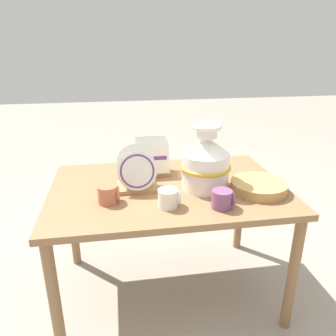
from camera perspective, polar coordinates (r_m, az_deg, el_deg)
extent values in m
plane|color=gray|center=(2.22, 0.00, -20.37)|extent=(14.00, 14.00, 0.00)
cube|color=olive|center=(1.83, 0.00, -3.72)|extent=(1.29, 0.86, 0.03)
cylinder|color=olive|center=(1.73, -19.12, -21.20)|extent=(0.06, 0.06, 0.68)
cylinder|color=olive|center=(1.90, 20.89, -16.99)|extent=(0.06, 0.06, 0.68)
cylinder|color=olive|center=(2.33, -16.30, -8.68)|extent=(0.06, 0.06, 0.68)
cylinder|color=olive|center=(2.47, 12.43, -6.60)|extent=(0.06, 0.06, 0.68)
cylinder|color=white|center=(1.78, 6.50, -0.50)|extent=(0.25, 0.25, 0.20)
cone|color=white|center=(1.73, 6.70, 3.92)|extent=(0.25, 0.25, 0.09)
cylinder|color=white|center=(1.71, 6.81, 6.27)|extent=(0.11, 0.11, 0.06)
torus|color=white|center=(1.70, 6.85, 7.21)|extent=(0.16, 0.16, 0.02)
torus|color=gold|center=(1.77, 6.54, 0.22)|extent=(0.28, 0.28, 0.02)
cube|color=tan|center=(1.80, -5.41, -3.20)|extent=(0.21, 0.15, 0.02)
cylinder|color=tan|center=(1.84, -7.92, -1.14)|extent=(0.01, 0.01, 0.08)
cylinder|color=tan|center=(1.85, -3.29, -0.86)|extent=(0.01, 0.01, 0.08)
cylinder|color=white|center=(1.70, -5.38, -0.56)|extent=(0.21, 0.05, 0.20)
torus|color=#5B3375|center=(1.69, -5.38, -0.57)|extent=(0.18, 0.05, 0.18)
cylinder|color=white|center=(1.73, -5.46, -0.15)|extent=(0.21, 0.05, 0.20)
cylinder|color=white|center=(1.76, -5.54, 0.24)|extent=(0.21, 0.05, 0.20)
cylinder|color=white|center=(1.79, -5.61, 0.62)|extent=(0.21, 0.05, 0.20)
cylinder|color=white|center=(1.82, -5.69, 0.99)|extent=(0.21, 0.05, 0.20)
cube|color=tan|center=(2.01, -2.77, -0.53)|extent=(0.21, 0.15, 0.02)
cylinder|color=tan|center=(2.04, -5.07, 1.28)|extent=(0.01, 0.01, 0.08)
cylinder|color=tan|center=(2.05, -0.92, 1.51)|extent=(0.01, 0.01, 0.08)
cube|color=white|center=(1.91, -2.59, 1.70)|extent=(0.19, 0.05, 0.18)
cube|color=white|center=(1.94, -2.71, 2.02)|extent=(0.19, 0.05, 0.18)
cube|color=white|center=(1.97, -2.82, 2.34)|extent=(0.19, 0.05, 0.18)
cube|color=white|center=(2.00, -2.93, 2.65)|extent=(0.19, 0.05, 0.18)
cube|color=white|center=(2.03, -3.04, 2.95)|extent=(0.19, 0.05, 0.18)
cube|color=#5B3375|center=(1.90, -2.58, 1.69)|extent=(0.16, 0.01, 0.02)
cylinder|color=tan|center=(1.83, 15.45, -3.75)|extent=(0.30, 0.30, 0.01)
cylinder|color=tan|center=(1.83, 15.48, -3.49)|extent=(0.30, 0.30, 0.01)
cylinder|color=tan|center=(1.82, 15.50, -3.24)|extent=(0.30, 0.30, 0.01)
cylinder|color=tan|center=(1.82, 15.53, -2.98)|extent=(0.30, 0.30, 0.01)
cylinder|color=tan|center=(1.82, 15.56, -2.72)|extent=(0.30, 0.30, 0.01)
cylinder|color=tan|center=(1.81, 15.59, -2.46)|extent=(0.30, 0.30, 0.01)
cylinder|color=silver|center=(1.59, 0.01, -5.29)|extent=(0.10, 0.10, 0.09)
torus|color=silver|center=(1.60, 1.79, -5.10)|extent=(0.02, 0.08, 0.08)
cylinder|color=#B76647|center=(1.66, -10.46, -4.51)|extent=(0.10, 0.10, 0.09)
torus|color=#B76647|center=(1.65, -8.74, -4.36)|extent=(0.02, 0.08, 0.08)
cylinder|color=#7A4770|center=(1.60, 9.35, -5.38)|extent=(0.10, 0.10, 0.09)
torus|color=#7A4770|center=(1.62, 11.04, -5.16)|extent=(0.02, 0.08, 0.08)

